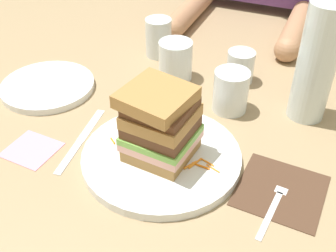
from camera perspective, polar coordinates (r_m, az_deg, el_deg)
The scene contains 24 objects.
ground_plane at distance 0.77m, azimuth -1.39°, elevation -4.05°, with size 3.00×3.00×0.00m, color #9E8460.
main_plate at distance 0.76m, azimuth -0.89°, elevation -4.17°, with size 0.29×0.29×0.02m, color white.
sandwich at distance 0.71m, azimuth -1.04°, elevation 0.24°, with size 0.13×0.13×0.13m.
carrot_shred_0 at distance 0.79m, azimuth -5.94°, elevation -1.57°, with size 0.00×0.00×0.03m, color orange.
carrot_shred_1 at distance 0.79m, azimuth -5.16°, elevation -1.57°, with size 0.00×0.00×0.02m, color orange.
carrot_shred_2 at distance 0.78m, azimuth -6.30°, elevation -1.93°, with size 0.00×0.00×0.02m, color orange.
carrot_shred_3 at distance 0.77m, azimuth -5.54°, elevation -2.66°, with size 0.00×0.00×0.02m, color orange.
carrot_shred_4 at distance 0.78m, azimuth -7.49°, elevation -2.01°, with size 0.00×0.00×0.02m, color orange.
carrot_shred_5 at distance 0.79m, azimuth -5.50°, elevation -1.23°, with size 0.00×0.00×0.03m, color orange.
carrot_shred_6 at distance 0.72m, azimuth 6.11°, elevation -5.73°, with size 0.00×0.00×0.03m, color orange.
carrot_shred_7 at distance 0.73m, azimuth 5.22°, elevation -5.12°, with size 0.00×0.00×0.03m, color orange.
carrot_shred_8 at distance 0.73m, azimuth 4.45°, elevation -5.42°, with size 0.00×0.00×0.03m, color orange.
carrot_shred_9 at distance 0.73m, azimuth 3.02°, elevation -5.32°, with size 0.00×0.00×0.03m, color orange.
carrot_shred_10 at distance 0.73m, azimuth 3.68°, elevation -5.07°, with size 0.00×0.00×0.03m, color orange.
napkin_dark at distance 0.73m, azimuth 14.96°, elevation -8.66°, with size 0.14×0.14×0.00m, color #4C3323.
fork at distance 0.71m, azimuth 14.47°, elevation -9.65°, with size 0.03×0.17×0.00m.
knife at distance 0.82m, azimuth -11.88°, elevation -2.02°, with size 0.04×0.20×0.00m.
juice_glass at distance 0.87m, azimuth 8.48°, elevation 4.54°, with size 0.07×0.07×0.09m.
water_bottle at distance 0.85m, azimuth 19.68°, elevation 8.82°, with size 0.07×0.07×0.30m.
empty_tumbler_0 at distance 0.97m, azimuth 1.03°, elevation 8.89°, with size 0.08×0.08×0.09m, color silver.
empty_tumbler_1 at distance 1.07m, azimuth -1.30°, elevation 11.90°, with size 0.06×0.06×0.10m, color silver.
empty_tumbler_2 at distance 0.98m, azimuth 9.77°, elevation 7.95°, with size 0.06×0.06×0.07m, color silver.
side_plate at distance 0.99m, azimuth -15.98°, elevation 5.21°, with size 0.21×0.21×0.01m, color white.
napkin_pink at distance 0.82m, azimuth -17.99°, elevation -3.02°, with size 0.09×0.09×0.00m, color pink.
Camera 1 is at (0.24, -0.52, 0.51)m, focal length 44.99 mm.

